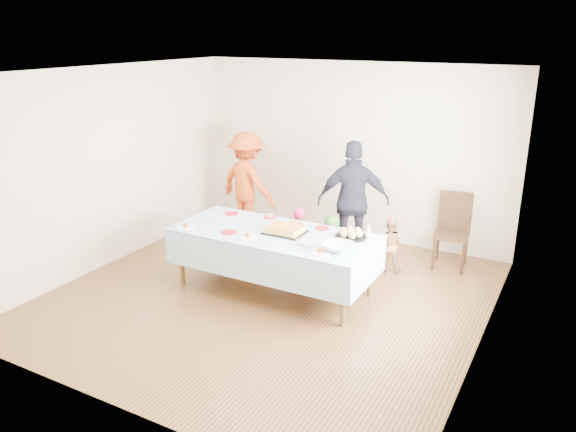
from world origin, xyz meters
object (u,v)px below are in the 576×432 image
party_table (274,236)px  birthday_cake (285,230)px  adult_left (247,183)px  dining_chair (453,226)px

party_table → birthday_cake: (0.14, 0.05, 0.10)m
birthday_cake → adult_left: 2.30m
party_table → dining_chair: size_ratio=2.41×
birthday_cake → dining_chair: bearing=48.5°
party_table → dining_chair: dining_chair is taller
dining_chair → party_table: bearing=-139.3°
dining_chair → adult_left: bearing=177.0°
party_table → birthday_cake: bearing=18.4°
birthday_cake → adult_left: (-1.60, 1.66, -0.01)m
birthday_cake → adult_left: size_ratio=0.30×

